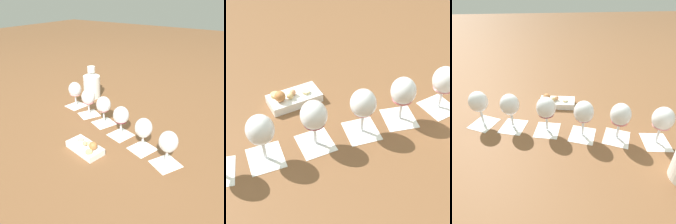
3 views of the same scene
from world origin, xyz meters
The scene contains 15 objects.
ground_plane centered at (0.00, 0.00, 0.00)m, with size 8.00×8.00×0.00m, color brown.
tasting_card_0 centered at (-0.34, 0.10, 0.00)m, with size 0.11×0.12×0.00m.
tasting_card_1 centered at (-0.20, 0.06, 0.00)m, with size 0.13×0.14×0.00m.
tasting_card_2 centered at (-0.07, 0.03, 0.00)m, with size 0.13×0.13×0.00m.
tasting_card_3 centered at (0.07, -0.02, 0.00)m, with size 0.12×0.13×0.00m.
tasting_card_4 centered at (0.21, -0.06, 0.00)m, with size 0.12×0.13×0.00m.
tasting_card_5 centered at (0.34, -0.10, 0.00)m, with size 0.14×0.14×0.00m.
wine_glass_0 centered at (-0.34, 0.10, 0.10)m, with size 0.08×0.08×0.15m.
wine_glass_1 centered at (-0.20, 0.06, 0.10)m, with size 0.08×0.08×0.15m.
wine_glass_2 centered at (-0.07, 0.03, 0.10)m, with size 0.08×0.08×0.15m.
wine_glass_3 centered at (0.07, -0.02, 0.10)m, with size 0.08×0.08×0.15m.
wine_glass_4 centered at (0.21, -0.06, 0.10)m, with size 0.08×0.08×0.15m.
wine_glass_5 centered at (0.34, -0.10, 0.10)m, with size 0.08×0.08×0.15m.
ceramic_vase centered at (-0.35, 0.27, 0.09)m, with size 0.11×0.11×0.21m.
snack_dish centered at (0.01, -0.22, 0.02)m, with size 0.18×0.12×0.07m.
Camera 1 is at (0.60, -0.86, 0.63)m, focal length 38.00 mm.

